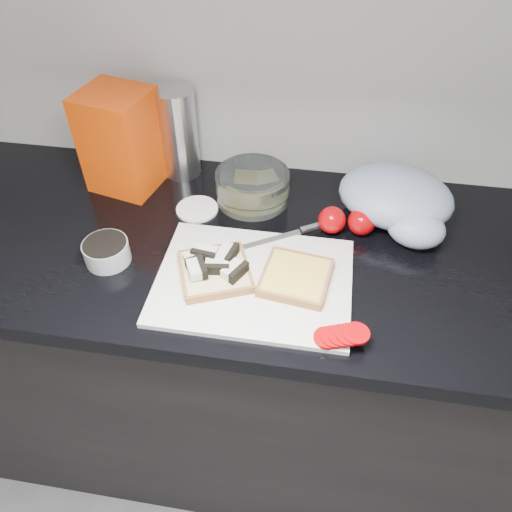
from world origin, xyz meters
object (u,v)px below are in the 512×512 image
(cutting_board, at_px, (254,281))
(glass_bowl, at_px, (252,187))
(bread_bag, at_px, (121,141))
(steel_canister, at_px, (178,133))

(cutting_board, relative_size, glass_bowl, 2.23)
(glass_bowl, relative_size, bread_bag, 0.73)
(steel_canister, bearing_deg, bread_bag, -150.49)
(cutting_board, xyz_separation_m, steel_canister, (-0.25, 0.37, 0.11))
(glass_bowl, height_order, bread_bag, bread_bag)
(glass_bowl, distance_m, bread_bag, 0.34)
(bread_bag, distance_m, steel_canister, 0.14)
(cutting_board, bearing_deg, glass_bowl, 99.96)
(bread_bag, bearing_deg, cutting_board, -25.59)
(glass_bowl, xyz_separation_m, bread_bag, (-0.32, 0.02, 0.09))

